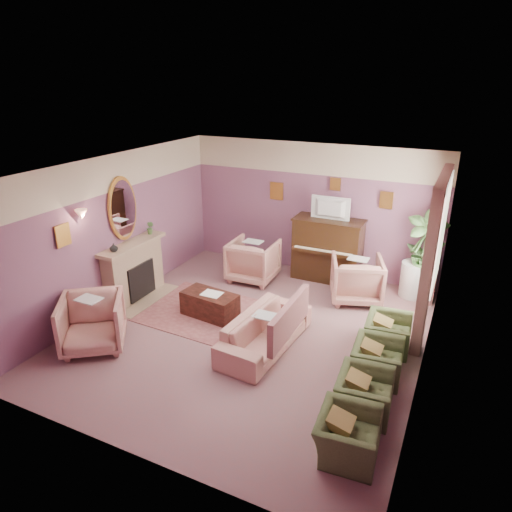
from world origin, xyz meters
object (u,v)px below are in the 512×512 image
at_px(coffee_table, 210,305).
at_px(olive_chair_c, 378,355).
at_px(floral_armchair_left, 253,258).
at_px(olive_chair_a, 348,429).
at_px(side_table, 414,280).
at_px(floral_armchair_front, 92,320).
at_px(sofa, 266,325).
at_px(television, 329,207).
at_px(floral_armchair_right, 357,277).
at_px(piano, 327,250).
at_px(olive_chair_b, 365,388).
at_px(olive_chair_d, 388,328).

relative_size(coffee_table, olive_chair_c, 1.26).
relative_size(floral_armchair_left, olive_chair_a, 1.22).
bearing_deg(side_table, floral_armchair_front, -136.71).
distance_m(sofa, olive_chair_c, 1.77).
distance_m(television, sofa, 3.15).
bearing_deg(floral_armchair_front, sofa, 25.91).
xyz_separation_m(floral_armchair_left, floral_armchair_right, (2.20, -0.01, 0.00)).
relative_size(piano, coffee_table, 1.40).
bearing_deg(olive_chair_c, side_table, 87.80).
bearing_deg(television, olive_chair_a, -69.73).
xyz_separation_m(television, olive_chair_a, (1.68, -4.55, -1.26)).
relative_size(olive_chair_b, olive_chair_c, 1.00).
xyz_separation_m(piano, side_table, (1.79, -0.06, -0.30)).
bearing_deg(floral_armchair_right, television, 140.38).
height_order(floral_armchair_front, olive_chair_a, floral_armchair_front).
bearing_deg(olive_chair_c, olive_chair_a, -90.00).
bearing_deg(olive_chair_c, coffee_table, 171.20).
relative_size(olive_chair_c, olive_chair_d, 1.00).
bearing_deg(piano, television, -90.00).
xyz_separation_m(olive_chair_b, olive_chair_c, (0.00, 0.82, 0.00)).
distance_m(olive_chair_b, olive_chair_d, 1.64).
distance_m(sofa, floral_armchair_right, 2.42).
height_order(television, floral_armchair_front, television).
relative_size(olive_chair_a, olive_chair_d, 1.00).
distance_m(piano, floral_armchair_left, 1.57).
relative_size(olive_chair_d, side_table, 1.13).
bearing_deg(side_table, olive_chair_c, -92.20).
bearing_deg(floral_armchair_left, piano, 27.27).
relative_size(sofa, floral_armchair_left, 2.02).
height_order(floral_armchair_right, olive_chair_c, floral_armchair_right).
relative_size(piano, floral_armchair_left, 1.45).
height_order(olive_chair_b, olive_chair_c, same).
distance_m(olive_chair_a, olive_chair_c, 1.64).
distance_m(television, coffee_table, 3.13).
height_order(floral_armchair_left, floral_armchair_front, same).
xyz_separation_m(television, floral_armchair_right, (0.81, -0.67, -1.12)).
relative_size(television, coffee_table, 0.80).
relative_size(floral_armchair_right, olive_chair_d, 1.22).
relative_size(floral_armchair_left, olive_chair_b, 1.22).
bearing_deg(olive_chair_d, olive_chair_c, -90.00).
height_order(floral_armchair_left, olive_chair_c, floral_armchair_left).
xyz_separation_m(piano, floral_armchair_front, (-2.55, -4.16, -0.17)).
relative_size(piano, floral_armchair_right, 1.45).
xyz_separation_m(television, olive_chair_c, (1.68, -2.91, -1.26)).
bearing_deg(olive_chair_c, olive_chair_b, -90.00).
relative_size(piano, floral_armchair_front, 1.45).
distance_m(olive_chair_c, olive_chair_d, 0.82).
bearing_deg(sofa, olive_chair_c, -0.00).
height_order(floral_armchair_front, olive_chair_d, floral_armchair_front).
height_order(coffee_table, floral_armchair_right, floral_armchair_right).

